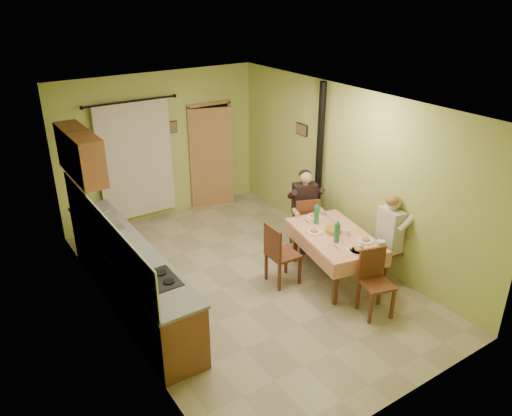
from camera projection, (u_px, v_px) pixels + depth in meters
floor at (246, 280)px, 7.82m from camera, size 4.00×6.00×0.01m
room_shell at (245, 172)px, 7.06m from camera, size 4.04×6.04×2.82m
kitchen_run at (130, 275)px, 7.06m from camera, size 0.64×3.64×1.56m
upper_cabinets at (80, 154)px, 7.38m from camera, size 0.35×1.40×0.70m
curtain at (136, 160)px, 9.21m from camera, size 1.70×0.07×2.22m
doorway at (212, 155)px, 10.11m from camera, size 0.96×0.30×2.15m
dining_table at (334, 256)px, 7.77m from camera, size 1.26×1.75×0.76m
tableware at (340, 233)px, 7.50m from camera, size 0.70×1.66×0.33m
chair_far at (304, 232)px, 8.68m from camera, size 0.54×0.54×0.97m
chair_near at (375, 295)px, 6.94m from camera, size 0.49×0.49×0.96m
chair_right at (388, 261)px, 7.81m from camera, size 0.43×0.43×0.94m
chair_left at (282, 265)px, 7.67m from camera, size 0.45×0.45×0.99m
man_far at (305, 201)px, 8.45m from camera, size 0.65×0.59×1.39m
man_right at (392, 227)px, 7.56m from camera, size 0.51×0.61×1.39m
stove_flue at (318, 183)px, 8.81m from camera, size 0.24×0.24×2.80m
picture_back at (172, 127)px, 9.47m from camera, size 0.19×0.03×0.23m
picture_right at (302, 129)px, 8.95m from camera, size 0.03×0.31×0.21m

